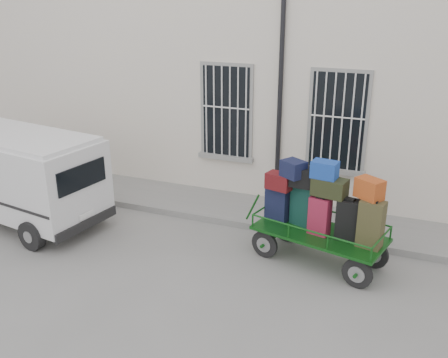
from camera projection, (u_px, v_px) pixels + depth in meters
ground at (191, 251)px, 10.25m from camera, size 80.00×80.00×0.00m
building at (273, 68)px, 13.99m from camera, size 24.00×5.15×6.00m
sidewalk at (230, 207)px, 12.14m from camera, size 24.00×1.70×0.15m
luggage_cart at (321, 211)px, 9.47m from camera, size 2.99×1.68×2.08m
van at (17, 171)px, 11.23m from camera, size 4.38×2.40×2.10m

